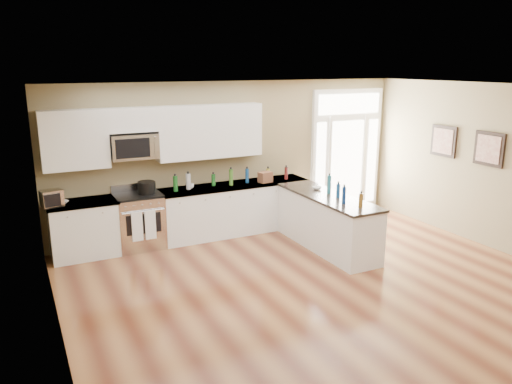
% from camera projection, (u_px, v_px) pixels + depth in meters
% --- Properties ---
extents(ground, '(8.00, 8.00, 0.00)m').
position_uv_depth(ground, '(365.00, 315.00, 6.34)').
color(ground, '#582918').
extents(room_shell, '(8.00, 8.00, 8.00)m').
position_uv_depth(room_shell, '(373.00, 185.00, 5.91)').
color(room_shell, '#897B57').
rests_on(room_shell, ground).
extents(back_cabinet_left, '(1.10, 0.66, 0.94)m').
position_uv_depth(back_cabinet_left, '(84.00, 231.00, 8.19)').
color(back_cabinet_left, white).
rests_on(back_cabinet_left, ground).
extents(back_cabinet_right, '(2.85, 0.66, 0.94)m').
position_uv_depth(back_cabinet_right, '(235.00, 210.00, 9.36)').
color(back_cabinet_right, white).
rests_on(back_cabinet_right, ground).
extents(peninsula_cabinet, '(0.69, 2.32, 0.94)m').
position_uv_depth(peninsula_cabinet, '(327.00, 224.00, 8.57)').
color(peninsula_cabinet, white).
rests_on(peninsula_cabinet, ground).
extents(upper_cabinet_left, '(1.04, 0.33, 0.95)m').
position_uv_depth(upper_cabinet_left, '(74.00, 140.00, 7.95)').
color(upper_cabinet_left, white).
rests_on(upper_cabinet_left, room_shell).
extents(upper_cabinet_right, '(1.94, 0.33, 0.95)m').
position_uv_depth(upper_cabinet_right, '(210.00, 131.00, 8.94)').
color(upper_cabinet_right, white).
rests_on(upper_cabinet_right, room_shell).
extents(upper_cabinet_short, '(0.82, 0.33, 0.40)m').
position_uv_depth(upper_cabinet_short, '(132.00, 120.00, 8.28)').
color(upper_cabinet_short, white).
rests_on(upper_cabinet_short, room_shell).
extents(microwave, '(0.78, 0.41, 0.42)m').
position_uv_depth(microwave, '(134.00, 146.00, 8.35)').
color(microwave, silver).
rests_on(microwave, room_shell).
extents(entry_door, '(1.70, 0.10, 2.60)m').
position_uv_depth(entry_door, '(346.00, 151.00, 10.54)').
color(entry_door, white).
rests_on(entry_door, ground).
extents(wall_art_near, '(0.05, 0.58, 0.58)m').
position_uv_depth(wall_art_near, '(444.00, 141.00, 9.32)').
color(wall_art_near, black).
rests_on(wall_art_near, room_shell).
extents(wall_art_far, '(0.05, 0.58, 0.58)m').
position_uv_depth(wall_art_far, '(489.00, 149.00, 8.45)').
color(wall_art_far, black).
rests_on(wall_art_far, room_shell).
extents(kitchen_range, '(0.78, 0.69, 1.08)m').
position_uv_depth(kitchen_range, '(139.00, 221.00, 8.58)').
color(kitchen_range, silver).
rests_on(kitchen_range, ground).
extents(stockpot, '(0.35, 0.35, 0.23)m').
position_uv_depth(stockpot, '(146.00, 187.00, 8.49)').
color(stockpot, black).
rests_on(stockpot, kitchen_range).
extents(toaster_oven, '(0.35, 0.30, 0.27)m').
position_uv_depth(toaster_oven, '(52.00, 198.00, 7.75)').
color(toaster_oven, silver).
rests_on(toaster_oven, back_cabinet_left).
extents(cardboard_box, '(0.27, 0.21, 0.20)m').
position_uv_depth(cardboard_box, '(265.00, 177.00, 9.35)').
color(cardboard_box, brown).
rests_on(cardboard_box, back_cabinet_right).
extents(bowl_left, '(0.22, 0.22, 0.04)m').
position_uv_depth(bowl_left, '(63.00, 202.00, 7.95)').
color(bowl_left, white).
rests_on(bowl_left, back_cabinet_left).
extents(bowl_peninsula, '(0.18, 0.18, 0.05)m').
position_uv_depth(bowl_peninsula, '(317.00, 188.00, 8.84)').
color(bowl_peninsula, white).
rests_on(bowl_peninsula, peninsula_cabinet).
extents(cup_counter, '(0.11, 0.11, 0.08)m').
position_uv_depth(cup_counter, '(191.00, 186.00, 8.92)').
color(cup_counter, white).
rests_on(cup_counter, back_cabinet_right).
extents(counter_bottles, '(2.40, 2.42, 0.31)m').
position_uv_depth(counter_bottles, '(258.00, 182.00, 8.81)').
color(counter_bottles, '#19591E').
rests_on(counter_bottles, back_cabinet_right).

